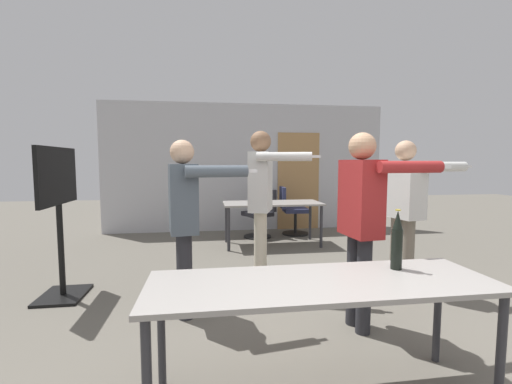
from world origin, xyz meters
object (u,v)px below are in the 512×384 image
(tv_screen, at_px, (59,209))
(person_near_casual, at_px, (405,200))
(person_left_plaid, at_px, (262,191))
(office_chair_far_left, at_px, (261,215))
(drink_cup, at_px, (268,200))
(person_far_watching, at_px, (185,211))
(office_chair_far_right, at_px, (292,212))
(person_right_polo, at_px, (362,211))
(beer_bottle, at_px, (397,241))

(tv_screen, bearing_deg, person_near_casual, -94.23)
(person_near_casual, bearing_deg, person_left_plaid, -113.63)
(office_chair_far_left, height_order, drink_cup, office_chair_far_left)
(person_near_casual, distance_m, office_chair_far_left, 3.15)
(office_chair_far_left, bearing_deg, person_near_casual, 178.07)
(person_far_watching, xyz_separation_m, office_chair_far_right, (1.87, 3.33, -0.54))
(person_near_casual, xyz_separation_m, office_chair_far_right, (-0.54, 3.00, -0.56))
(drink_cup, bearing_deg, person_far_watching, -116.87)
(tv_screen, height_order, person_left_plaid, person_left_plaid)
(person_right_polo, bearing_deg, person_near_casual, 126.98)
(office_chair_far_left, xyz_separation_m, beer_bottle, (0.19, -4.37, 0.50))
(person_left_plaid, height_order, person_right_polo, person_left_plaid)
(office_chair_far_left, relative_size, beer_bottle, 2.33)
(tv_screen, xyz_separation_m, person_near_casual, (3.73, -0.28, 0.06))
(person_left_plaid, height_order, office_chair_far_left, person_left_plaid)
(person_near_casual, height_order, office_chair_far_left, person_near_casual)
(person_near_casual, xyz_separation_m, office_chair_far_left, (-1.18, 2.87, -0.58))
(office_chair_far_left, bearing_deg, person_far_watching, 134.80)
(person_left_plaid, distance_m, office_chair_far_right, 2.90)
(tv_screen, distance_m, person_right_polo, 3.04)
(tv_screen, xyz_separation_m, beer_bottle, (2.75, -1.78, -0.02))
(person_left_plaid, bearing_deg, person_right_polo, 47.86)
(tv_screen, height_order, beer_bottle, tv_screen)
(person_far_watching, xyz_separation_m, beer_bottle, (1.42, -1.17, -0.06))
(person_far_watching, bearing_deg, office_chair_far_left, 150.91)
(office_chair_far_left, xyz_separation_m, drink_cup, (-0.01, -0.79, 0.37))
(person_left_plaid, bearing_deg, beer_bottle, 36.28)
(person_left_plaid, relative_size, person_far_watching, 1.09)
(tv_screen, relative_size, person_far_watching, 0.97)
(person_left_plaid, xyz_separation_m, person_right_polo, (0.66, -1.20, -0.08))
(tv_screen, relative_size, drink_cup, 15.68)
(person_near_casual, relative_size, beer_bottle, 4.27)
(person_near_casual, relative_size, person_left_plaid, 0.93)
(office_chair_far_left, bearing_deg, drink_cup, 155.36)
(person_left_plaid, xyz_separation_m, beer_bottle, (0.58, -1.87, -0.17))
(office_chair_far_right, relative_size, beer_bottle, 2.42)
(tv_screen, distance_m, person_far_watching, 1.46)
(drink_cup, bearing_deg, beer_bottle, -86.85)
(tv_screen, bearing_deg, office_chair_far_right, -49.58)
(person_near_casual, bearing_deg, person_right_polo, -57.82)
(beer_bottle, bearing_deg, office_chair_far_right, 84.31)
(person_near_casual, relative_size, drink_cup, 16.49)
(person_near_casual, distance_m, beer_bottle, 1.80)
(person_left_plaid, distance_m, drink_cup, 1.78)
(tv_screen, distance_m, person_near_casual, 3.74)
(person_near_casual, bearing_deg, person_far_watching, -92.49)
(person_left_plaid, bearing_deg, person_near_casual, 95.80)
(tv_screen, relative_size, beer_bottle, 4.06)
(beer_bottle, bearing_deg, person_near_casual, 56.82)
(person_near_casual, distance_m, drink_cup, 2.40)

